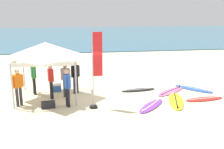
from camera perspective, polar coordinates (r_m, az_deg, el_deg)
ground_plane at (r=12.78m, az=-0.66°, el=-5.29°), size 80.00×80.00×0.00m
sea at (r=43.84m, az=-6.37°, el=8.64°), size 80.00×36.00×0.10m
canopy_tent at (r=12.76m, az=-14.39°, el=5.29°), size 2.84×2.84×2.75m
surfboard_blue at (r=14.85m, az=17.53°, el=-3.02°), size 1.86×2.00×0.19m
surfboard_black at (r=14.05m, az=5.84°, el=-3.38°), size 1.95×0.75×0.19m
surfboard_pink at (r=14.11m, az=12.82°, el=-3.60°), size 2.11×1.82×0.19m
surfboard_purple at (r=11.88m, az=8.63°, el=-6.81°), size 1.82×1.95×0.19m
surfboard_red at (r=13.38m, az=19.70°, el=-5.08°), size 2.03×0.77×0.19m
surfboard_yellow at (r=12.73m, az=13.90°, el=-5.64°), size 1.40×2.56×0.19m
person_green at (r=13.72m, az=-16.89°, el=-0.23°), size 0.31×0.53×1.71m
person_blue at (r=11.63m, az=-9.84°, el=-2.38°), size 0.33×0.52×1.71m
person_black at (r=13.43m, az=-8.04°, el=-0.06°), size 0.45×0.40×1.71m
person_grey at (r=12.89m, az=-10.18°, el=-0.75°), size 0.48×0.38×1.71m
person_orange at (r=12.25m, az=-20.01°, el=-2.19°), size 0.44×0.40×1.71m
person_red at (r=12.84m, az=-13.32°, el=-0.97°), size 0.31×0.53×1.71m
banner_flag at (r=11.19m, az=-3.65°, el=0.26°), size 0.60×0.36×3.40m
gear_bag_near_tent at (r=11.92m, az=-13.88°, el=-6.48°), size 0.64×0.41×0.28m
cooler_box at (r=14.11m, az=-12.12°, el=-2.87°), size 0.50×0.36×0.39m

